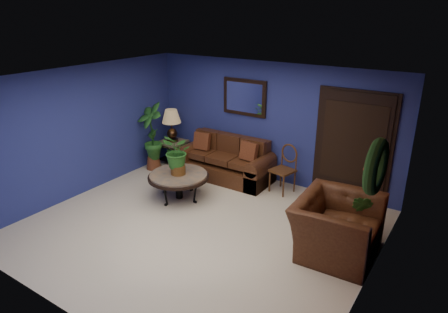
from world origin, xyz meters
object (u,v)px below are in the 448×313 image
Objects in this scene: coffee_table at (178,177)px; end_table at (173,146)px; table_lamp at (172,122)px; armchair at (337,226)px; side_chair at (285,165)px; sofa at (227,164)px.

coffee_table is 1.95× the size of end_table.
table_lamp reaches higher than armchair.
coffee_table is 1.61× the size of table_lamp.
table_lamp is 2.91m from side_chair.
table_lamp is at bearing -178.97° from sofa.
table_lamp reaches higher than sofa.
side_chair is (1.56, 1.43, 0.10)m from coffee_table.
sofa is at bearing 60.78° from armchair.
table_lamp is 0.55× the size of armchair.
sofa is 3.39× the size of end_table.
end_table is at bearing 133.81° from coffee_table.
table_lamp is (0.00, -0.00, 0.60)m from end_table.
side_chair reaches higher than coffee_table.
armchair is (2.94, -1.49, 0.13)m from sofa.
armchair is at bearing -30.85° from side_chair.
table_lamp is at bearing -165.26° from side_chair.
sofa is 2.81× the size of table_lamp.
table_lamp reaches higher than end_table.
coffee_table is at bearing -46.19° from table_lamp.
table_lamp is at bearing 133.81° from coffee_table.
armchair is at bearing -1.89° from coffee_table.
side_chair is at bearing 1.39° from end_table.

